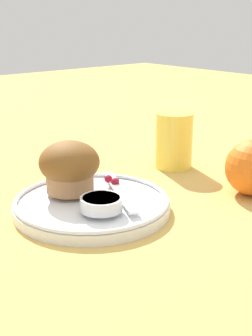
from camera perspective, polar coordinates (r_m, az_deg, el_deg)
name	(u,v)px	position (r m, az deg, el deg)	size (l,w,h in m)	color
ground_plane	(85,207)	(0.68, -4.97, -4.79)	(3.00, 3.00, 0.00)	tan
plate	(94,203)	(0.67, -3.88, -4.33)	(0.22, 0.22, 0.02)	white
muffin	(69,167)	(0.68, -6.91, 0.16)	(0.09, 0.09, 0.07)	#9E7047
cream_ramekin	(101,203)	(0.62, -3.03, -4.26)	(0.06, 0.06, 0.02)	silver
berry_pair	(111,180)	(0.71, -1.87, -1.45)	(0.02, 0.01, 0.01)	maroon
butter_knife	(120,191)	(0.68, -0.75, -2.78)	(0.16, 0.09, 0.00)	silver
juice_glass	(174,140)	(0.85, 5.87, 3.36)	(0.07, 0.07, 0.10)	#EAD14C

